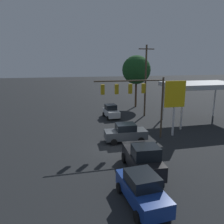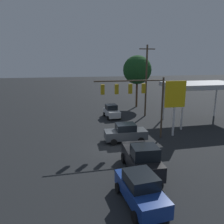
{
  "view_description": "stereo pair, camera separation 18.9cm",
  "coord_description": "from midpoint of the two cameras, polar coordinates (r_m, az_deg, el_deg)",
  "views": [
    {
      "loc": [
        5.09,
        19.6,
        8.31
      ],
      "look_at": [
        0.0,
        -2.0,
        3.12
      ],
      "focal_mm": 35.0,
      "sensor_mm": 36.0,
      "label": 1
    },
    {
      "loc": [
        4.91,
        19.65,
        8.31
      ],
      "look_at": [
        0.0,
        -2.0,
        3.12
      ],
      "focal_mm": 35.0,
      "sensor_mm": 36.0,
      "label": 2
    }
  ],
  "objects": [
    {
      "name": "street_tree",
      "position": [
        40.3,
        6.75,
        10.87
      ],
      "size": [
        5.14,
        5.14,
        9.36
      ],
      "color": "#4C331E",
      "rests_on": "ground"
    },
    {
      "name": "hatchback_crossing",
      "position": [
        32.72,
        0.07,
        0.14
      ],
      "size": [
        2.1,
        3.88,
        1.97
      ],
      "rotation": [
        0.0,
        0.0,
        1.62
      ],
      "color": "silver",
      "rests_on": "ground"
    },
    {
      "name": "utility_pole",
      "position": [
        33.5,
        9.08,
        8.36
      ],
      "size": [
        2.4,
        0.26,
        10.64
      ],
      "color": "#473828",
      "rests_on": "ground"
    },
    {
      "name": "ground_plane",
      "position": [
        21.89,
        1.42,
        -9.16
      ],
      "size": [
        200.0,
        200.0,
        0.0
      ],
      "primitive_type": "plane",
      "color": "black"
    },
    {
      "name": "pickup_parked",
      "position": [
        17.03,
        8.04,
        -12.0
      ],
      "size": [
        2.53,
        5.32,
        2.4
      ],
      "rotation": [
        0.0,
        0.0,
        1.51
      ],
      "color": "black",
      "rests_on": "ground"
    },
    {
      "name": "sedan_waiting",
      "position": [
        23.14,
        3.8,
        -5.43
      ],
      "size": [
        4.47,
        2.21,
        1.93
      ],
      "rotation": [
        0.0,
        0.0,
        -0.04
      ],
      "color": "#474C51",
      "rests_on": "ground"
    },
    {
      "name": "traffic_signal_assembly",
      "position": [
        22.8,
        6.48,
        4.84
      ],
      "size": [
        7.49,
        0.43,
        6.67
      ],
      "color": "#473828",
      "rests_on": "ground"
    },
    {
      "name": "gas_station_canopy",
      "position": [
        32.08,
        22.71,
        6.4
      ],
      "size": [
        9.76,
        6.3,
        5.49
      ],
      "color": "#B2B7BC",
      "rests_on": "ground"
    },
    {
      "name": "sedan_far",
      "position": [
        13.77,
        7.82,
        -19.29
      ],
      "size": [
        2.31,
        4.52,
        1.93
      ],
      "rotation": [
        0.0,
        0.0,
        1.64
      ],
      "color": "navy",
      "rests_on": "ground"
    },
    {
      "name": "price_sign",
      "position": [
        25.06,
        16.37,
        3.85
      ],
      "size": [
        2.37,
        0.27,
        6.23
      ],
      "color": "silver",
      "rests_on": "ground"
    }
  ]
}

